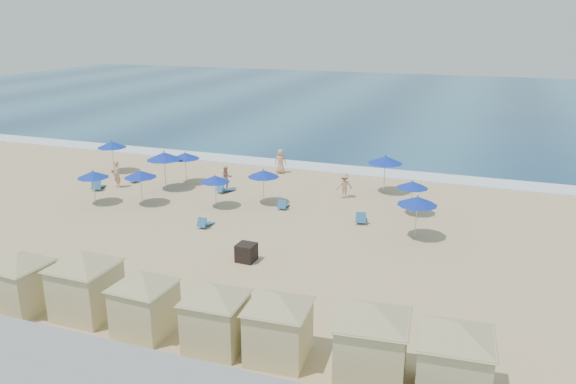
% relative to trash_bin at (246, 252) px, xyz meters
% --- Properties ---
extents(ground, '(160.00, 160.00, 0.00)m').
position_rel_trash_bin_xyz_m(ground, '(-3.20, 2.45, -0.43)').
color(ground, tan).
rests_on(ground, ground).
extents(ocean, '(160.00, 80.00, 0.06)m').
position_rel_trash_bin_xyz_m(ocean, '(-3.20, 57.45, -0.40)').
color(ocean, navy).
rests_on(ocean, ground).
extents(surf_line, '(160.00, 2.50, 0.08)m').
position_rel_trash_bin_xyz_m(surf_line, '(-3.20, 17.95, -0.39)').
color(surf_line, white).
rests_on(surf_line, ground).
extents(seawall, '(160.00, 6.10, 1.22)m').
position_rel_trash_bin_xyz_m(seawall, '(-3.20, -11.05, 0.22)').
color(seawall, gray).
rests_on(seawall, ground).
extents(trash_bin, '(0.90, 0.90, 0.86)m').
position_rel_trash_bin_xyz_m(trash_bin, '(0.00, 0.00, 0.00)').
color(trash_bin, black).
rests_on(trash_bin, ground).
extents(cabana_0, '(4.20, 4.20, 2.64)m').
position_rel_trash_bin_xyz_m(cabana_0, '(-6.41, -7.29, 1.08)').
color(cabana_0, beige).
rests_on(cabana_0, ground).
extents(cabana_1, '(4.61, 4.61, 2.89)m').
position_rel_trash_bin_xyz_m(cabana_1, '(-3.68, -6.82, 1.23)').
color(cabana_1, beige).
rests_on(cabana_1, ground).
extents(cabana_2, '(4.14, 4.14, 2.60)m').
position_rel_trash_bin_xyz_m(cabana_2, '(-0.84, -7.09, 1.06)').
color(cabana_2, beige).
rests_on(cabana_2, ground).
extents(cabana_3, '(4.18, 4.18, 2.63)m').
position_rel_trash_bin_xyz_m(cabana_3, '(2.06, -7.06, 1.07)').
color(cabana_3, beige).
rests_on(cabana_3, ground).
extents(cabana_4, '(4.26, 4.26, 2.68)m').
position_rel_trash_bin_xyz_m(cabana_4, '(4.35, -6.93, 1.10)').
color(cabana_4, beige).
rests_on(cabana_4, ground).
extents(cabana_5, '(4.67, 4.67, 2.94)m').
position_rel_trash_bin_xyz_m(cabana_5, '(7.55, -7.01, 1.26)').
color(cabana_5, beige).
rests_on(cabana_5, ground).
extents(cabana_6, '(4.59, 4.59, 2.89)m').
position_rel_trash_bin_xyz_m(cabana_6, '(10.06, -7.11, 1.22)').
color(cabana_6, beige).
rests_on(cabana_6, ground).
extents(umbrella_0, '(2.15, 2.15, 2.45)m').
position_rel_trash_bin_xyz_m(umbrella_0, '(-16.10, 11.33, 1.69)').
color(umbrella_0, '#A5A8AD').
rests_on(umbrella_0, ground).
extents(umbrella_1, '(1.92, 1.92, 2.19)m').
position_rel_trash_bin_xyz_m(umbrella_1, '(-12.46, 4.63, 1.47)').
color(umbrella_1, '#A5A8AD').
rests_on(umbrella_1, ground).
extents(umbrella_2, '(2.36, 2.36, 2.68)m').
position_rel_trash_bin_xyz_m(umbrella_2, '(-9.99, 8.84, 1.90)').
color(umbrella_2, '#A5A8AD').
rests_on(umbrella_2, ground).
extents(umbrella_3, '(2.00, 2.00, 2.28)m').
position_rel_trash_bin_xyz_m(umbrella_3, '(-9.61, 5.52, 1.55)').
color(umbrella_3, '#A5A8AD').
rests_on(umbrella_3, ground).
extents(umbrella_4, '(2.02, 2.02, 2.30)m').
position_rel_trash_bin_xyz_m(umbrella_4, '(-9.43, 10.59, 1.57)').
color(umbrella_4, '#A5A8AD').
rests_on(umbrella_4, ground).
extents(umbrella_5, '(1.84, 1.84, 2.09)m').
position_rel_trash_bin_xyz_m(umbrella_5, '(-5.06, 6.65, 1.38)').
color(umbrella_5, '#A5A8AD').
rests_on(umbrella_5, ground).
extents(umbrella_6, '(1.98, 1.98, 2.25)m').
position_rel_trash_bin_xyz_m(umbrella_6, '(-2.57, 8.32, 1.52)').
color(umbrella_6, '#A5A8AD').
rests_on(umbrella_6, ground).
extents(umbrella_7, '(2.29, 2.29, 2.61)m').
position_rel_trash_bin_xyz_m(umbrella_7, '(4.05, 13.21, 1.83)').
color(umbrella_7, '#A5A8AD').
rests_on(umbrella_7, ground).
extents(umbrella_8, '(1.87, 1.87, 2.12)m').
position_rel_trash_bin_xyz_m(umbrella_8, '(6.38, 9.45, 1.41)').
color(umbrella_8, '#A5A8AD').
rests_on(umbrella_8, ground).
extents(umbrella_9, '(2.10, 2.10, 2.40)m').
position_rel_trash_bin_xyz_m(umbrella_9, '(7.16, 5.75, 1.65)').
color(umbrella_9, '#A5A8AD').
rests_on(umbrella_9, ground).
extents(beach_chair_0, '(1.09, 1.52, 0.76)m').
position_rel_trash_bin_xyz_m(beach_chair_0, '(-14.29, 7.19, -0.16)').
color(beach_chair_0, '#296099').
rests_on(beach_chair_0, ground).
extents(beach_chair_1, '(0.70, 1.19, 0.61)m').
position_rel_trash_bin_xyz_m(beach_chair_1, '(-12.98, 9.62, -0.22)').
color(beach_chair_1, '#296099').
rests_on(beach_chair_1, ground).
extents(beach_chair_2, '(1.05, 1.44, 0.72)m').
position_rel_trash_bin_xyz_m(beach_chair_2, '(-5.96, 9.60, -0.18)').
color(beach_chair_2, '#296099').
rests_on(beach_chair_2, ground).
extents(beach_chair_3, '(0.56, 1.19, 0.64)m').
position_rel_trash_bin_xyz_m(beach_chair_3, '(-4.07, 3.36, -0.21)').
color(beach_chair_3, '#296099').
rests_on(beach_chair_3, ground).
extents(beach_chair_4, '(0.63, 1.20, 0.64)m').
position_rel_trash_bin_xyz_m(beach_chair_4, '(-1.10, 7.85, -0.21)').
color(beach_chair_4, '#296099').
rests_on(beach_chair_4, ground).
extents(beach_chair_5, '(0.80, 1.38, 0.71)m').
position_rel_trash_bin_xyz_m(beach_chair_5, '(3.94, 7.10, -0.18)').
color(beach_chair_5, '#296099').
rests_on(beach_chair_5, ground).
extents(beachgoer_0, '(0.80, 0.70, 1.85)m').
position_rel_trash_bin_xyz_m(beachgoer_0, '(-13.36, 8.09, 0.50)').
color(beachgoer_0, tan).
rests_on(beachgoer_0, ground).
extents(beachgoer_1, '(0.99, 0.98, 1.61)m').
position_rel_trash_bin_xyz_m(beachgoer_1, '(-6.11, 10.24, 0.38)').
color(beachgoer_1, tan).
rests_on(beachgoer_1, ground).
extents(beachgoer_2, '(1.22, 1.09, 1.64)m').
position_rel_trash_bin_xyz_m(beachgoer_2, '(1.84, 11.22, 0.39)').
color(beachgoer_2, tan).
rests_on(beachgoer_2, ground).
extents(beachgoer_3, '(0.95, 0.68, 1.83)m').
position_rel_trash_bin_xyz_m(beachgoer_3, '(-4.20, 15.45, 0.48)').
color(beachgoer_3, tan).
rests_on(beachgoer_3, ground).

